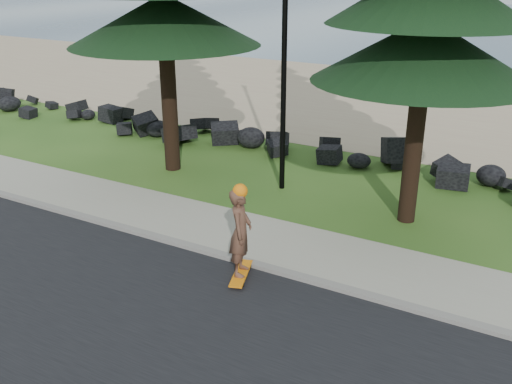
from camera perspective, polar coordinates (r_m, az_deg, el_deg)
ground at (r=12.91m, az=-3.85°, el=-4.18°), size 160.00×160.00×0.00m
road at (r=10.00m, az=-18.40°, el=-13.97°), size 160.00×7.00×0.02m
kerb at (r=12.23m, az=-6.15°, el=-5.59°), size 160.00×0.20×0.10m
sidewalk at (r=13.04m, az=-3.38°, el=-3.68°), size 160.00×2.00×0.08m
beach_sand at (r=25.62m, az=14.21°, el=8.63°), size 160.00×15.00×0.01m
ocean at (r=61.25m, az=23.98°, el=15.02°), size 160.00×58.00×0.01m
seawall_boulders at (r=17.49m, az=6.15°, el=2.97°), size 60.00×2.40×1.10m
lamp_post at (r=14.43m, az=2.88°, el=15.85°), size 0.25×0.14×8.14m
skateboarder at (r=10.72m, az=-1.55°, el=-4.08°), size 0.59×1.07×1.94m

